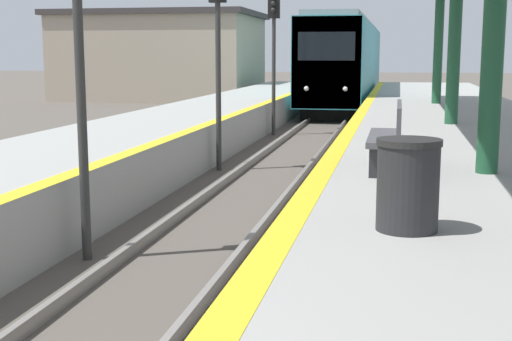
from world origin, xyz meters
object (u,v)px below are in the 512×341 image
signal_mid (218,26)px  bench (390,134)px  signal_near (77,3)px  trash_bin (408,185)px  train (348,62)px  signal_far (274,34)px

signal_mid → bench: bearing=-54.5°
signal_near → trash_bin: 4.67m
trash_bin → signal_near: bearing=156.6°
train → bench: train is taller
signal_far → trash_bin: 16.69m
signal_near → bench: bearing=25.9°
signal_near → signal_far: bearing=90.3°
signal_far → trash_bin: (4.05, -16.09, -1.78)m
signal_near → signal_mid: bearing=90.6°
signal_near → trash_bin: bearing=-23.4°
trash_bin → signal_mid: bearing=114.4°
signal_mid → bench: (3.83, -5.37, -1.71)m
train → signal_mid: signal_mid is taller
signal_near → bench: (3.74, 1.82, -1.71)m
signal_far → trash_bin: size_ratio=5.45×
train → signal_near: size_ratio=5.00×
trash_bin → bench: bench is taller
train → signal_far: (-1.30, -15.15, 1.06)m
train → trash_bin: 31.37m
signal_near → signal_mid: 7.19m
train → signal_far: bearing=-94.9°
train → bench: bearing=-84.8°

